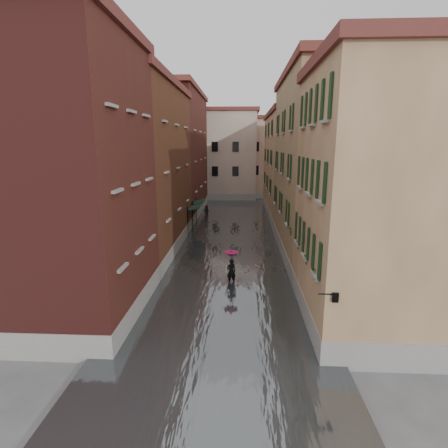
# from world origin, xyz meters

# --- Properties ---
(ground) EXTENTS (120.00, 120.00, 0.00)m
(ground) POSITION_xyz_m (0.00, 0.00, 0.00)
(ground) COLOR #57585A
(ground) RESTS_ON ground
(floodwater) EXTENTS (10.00, 60.00, 0.20)m
(floodwater) POSITION_xyz_m (0.00, 13.00, 0.10)
(floodwater) COLOR #4A4E52
(floodwater) RESTS_ON ground
(building_left_near) EXTENTS (6.00, 8.00, 13.00)m
(building_left_near) POSITION_xyz_m (-7.00, -2.00, 6.50)
(building_left_near) COLOR maroon
(building_left_near) RESTS_ON ground
(building_left_mid) EXTENTS (6.00, 14.00, 12.50)m
(building_left_mid) POSITION_xyz_m (-7.00, 9.00, 6.25)
(building_left_mid) COLOR #562D1B
(building_left_mid) RESTS_ON ground
(building_left_far) EXTENTS (6.00, 16.00, 14.00)m
(building_left_far) POSITION_xyz_m (-7.00, 24.00, 7.00)
(building_left_far) COLOR maroon
(building_left_far) RESTS_ON ground
(building_right_near) EXTENTS (6.00, 8.00, 11.50)m
(building_right_near) POSITION_xyz_m (7.00, -2.00, 5.75)
(building_right_near) COLOR #8F6D4A
(building_right_near) RESTS_ON ground
(building_right_mid) EXTENTS (6.00, 14.00, 13.00)m
(building_right_mid) POSITION_xyz_m (7.00, 9.00, 6.50)
(building_right_mid) COLOR #9A795D
(building_right_mid) RESTS_ON ground
(building_right_far) EXTENTS (6.00, 16.00, 11.50)m
(building_right_far) POSITION_xyz_m (7.00, 24.00, 5.75)
(building_right_far) COLOR #8F6D4A
(building_right_far) RESTS_ON ground
(building_end_cream) EXTENTS (12.00, 9.00, 13.00)m
(building_end_cream) POSITION_xyz_m (-3.00, 38.00, 6.50)
(building_end_cream) COLOR beige
(building_end_cream) RESTS_ON ground
(building_end_pink) EXTENTS (10.00, 9.00, 12.00)m
(building_end_pink) POSITION_xyz_m (6.00, 40.00, 6.00)
(building_end_pink) COLOR tan
(building_end_pink) RESTS_ON ground
(awning_near) EXTENTS (1.09, 2.75, 2.80)m
(awning_near) POSITION_xyz_m (-3.49, 14.46, 2.46)
(awning_near) COLOR black
(awning_near) RESTS_ON ground
(awning_far) EXTENTS (1.09, 2.72, 2.80)m
(awning_far) POSITION_xyz_m (-3.49, 17.74, 2.46)
(awning_far) COLOR black
(awning_far) RESTS_ON ground
(wall_lantern) EXTENTS (0.71, 0.22, 0.35)m
(wall_lantern) POSITION_xyz_m (4.33, -6.00, 3.01)
(wall_lantern) COLOR black
(wall_lantern) RESTS_ON ground
(window_planters) EXTENTS (0.59, 7.98, 0.84)m
(window_planters) POSITION_xyz_m (4.12, -0.82, 3.51)
(window_planters) COLOR maroon
(window_planters) RESTS_ON ground
(pedestrian_main) EXTENTS (0.91, 0.91, 2.06)m
(pedestrian_main) POSITION_xyz_m (0.36, 2.15, 1.24)
(pedestrian_main) COLOR black
(pedestrian_main) RESTS_ON ground
(pedestrian_far) EXTENTS (0.88, 0.79, 1.48)m
(pedestrian_far) POSITION_xyz_m (-3.07, 21.54, 0.74)
(pedestrian_far) COLOR black
(pedestrian_far) RESTS_ON ground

